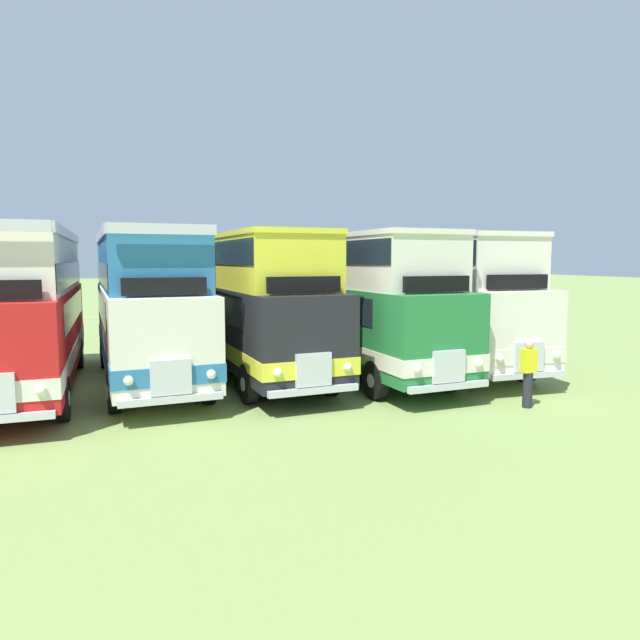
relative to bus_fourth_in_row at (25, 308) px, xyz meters
The scene contains 8 objects.
ground_plane 2.87m from the bus_fourth_in_row, ahead, with size 200.00×200.00×0.00m, color #7A934C.
bus_fourth_in_row is the anchor object (origin of this frame).
bus_fifth_in_row 3.27m from the bus_fourth_in_row, ahead, with size 3.03×9.90×4.52m.
bus_sixth_in_row 6.53m from the bus_fourth_in_row, ahead, with size 3.05×9.84×4.49m.
bus_seventh_in_row 9.79m from the bus_fourth_in_row, ahead, with size 3.06×11.16×4.49m.
bus_eighth_in_row 13.07m from the bus_fourth_in_row, ahead, with size 3.00×11.10×4.49m.
marshal_person 13.65m from the bus_fourth_in_row, 27.10° to the right, with size 0.36×0.24×1.73m.
rope_fence_line 11.71m from the bus_fourth_in_row, 81.90° to the left, with size 28.94×0.08×1.05m.
Camera 1 is at (0.84, -17.59, 3.72)m, focal length 31.88 mm.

